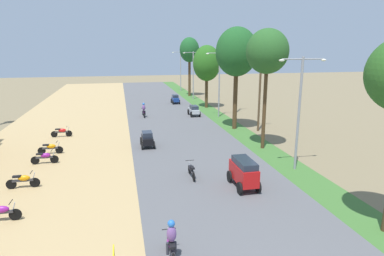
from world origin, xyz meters
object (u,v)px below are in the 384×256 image
Objects in this scene: streetlamp_far at (193,72)px; motorbike_ahead_third at (144,110)px; utility_pole_far at (260,85)px; motorbike_foreground_rider at (171,240)px; car_van_red at (244,171)px; motorbike_ahead_second at (191,169)px; median_tree_second at (267,52)px; car_sedan_silver at (194,110)px; parked_motorbike_third at (23,180)px; streetlamp_near at (299,106)px; utility_pole_near at (235,73)px; median_tree_fourth at (207,64)px; streetlamp_mid at (219,80)px; parked_motorbike_sixth at (62,132)px; parked_motorbike_fourth at (45,157)px; car_hatchback_black at (147,139)px; car_hatchback_blue at (175,99)px; median_tree_third at (237,52)px; parked_motorbike_fifth at (51,148)px; parked_motorbike_second at (1,212)px; streetlamp_farthest at (181,68)px; median_tree_fifth at (189,50)px.

streetlamp_far reaches higher than motorbike_ahead_third.
motorbike_foreground_rider is (-11.22, -18.07, -3.55)m from utility_pole_far.
motorbike_foreground_rider is (-5.01, -5.66, -0.17)m from car_van_red.
median_tree_second is at bearing 35.25° from motorbike_ahead_second.
utility_pole_far is 3.73× the size of car_sedan_silver.
parked_motorbike_third is 0.20× the size of median_tree_second.
streetlamp_near is 20.93m from motorbike_ahead_third.
median_tree_second is 15.34m from car_sedan_silver.
streetlamp_near is 0.76× the size of utility_pole_near.
median_tree_fourth reaches higher than streetlamp_mid.
median_tree_fourth reaches higher than motorbike_ahead_second.
motorbike_ahead_second is (9.28, -11.70, 0.02)m from parked_motorbike_sixth.
streetlamp_far is 3.99× the size of motorbike_ahead_third.
streetlamp_near reaches higher than parked_motorbike_fourth.
car_hatchback_black is at bearing 88.68° from motorbike_foreground_rider.
car_hatchback_blue is (5.65, 20.33, 0.00)m from car_hatchback_black.
parked_motorbike_fourth is at bearing -160.57° from car_hatchback_black.
utility_pole_far is at bearing -39.60° from motorbike_ahead_third.
streetlamp_near is 1.01× the size of streetlamp_far.
median_tree_third reaches higher than median_tree_second.
utility_pole_near is at bearing 20.64° from parked_motorbike_sixth.
streetlamp_mid is 20.17m from car_van_red.
parked_motorbike_third is 18.34m from median_tree_second.
car_van_red reaches higher than car_sedan_silver.
median_tree_second is at bearing 91.56° from streetlamp_near.
streetlamp_mid is 3.24× the size of car_sedan_silver.
streetlamp_mid is (16.24, 10.59, 3.75)m from parked_motorbike_fifth.
motorbike_ahead_third is at bearing 57.21° from parked_motorbike_fifth.
car_hatchback_black is at bearing -105.53° from car_hatchback_blue.
utility_pole_far is at bearing -4.39° from parked_motorbike_sixth.
parked_motorbike_second is at bearing -92.47° from parked_motorbike_fourth.
car_hatchback_blue is 35.64m from motorbike_foreground_rider.
median_tree_fourth is 5.31m from utility_pole_near.
parked_motorbike_fourth is 0.90× the size of car_hatchback_blue.
streetlamp_farthest is 0.84× the size of utility_pole_far.
streetlamp_near is 4.02× the size of motorbike_ahead_third.
median_tree_second is 12.91m from streetlamp_mid.
motorbike_ahead_third reaches higher than car_hatchback_black.
motorbike_ahead_third is at bearing 138.32° from median_tree_third.
median_tree_third reaches higher than motorbike_ahead_second.
median_tree_third is 17.56m from car_hatchback_blue.
parked_motorbike_third is at bearing -116.07° from car_hatchback_blue.
streetlamp_far is 1.01× the size of streetlamp_farthest.
median_tree_fifth is at bearing 66.19° from parked_motorbike_second.
utility_pole_far reaches higher than car_sedan_silver.
parked_motorbike_sixth is 8.56m from car_hatchback_black.
car_hatchback_black is at bearing -108.52° from median_tree_fifth.
streetlamp_mid is 4.58m from car_sedan_silver.
streetlamp_near is at bearing -65.87° from motorbike_ahead_third.
median_tree_fourth reaches higher than motorbike_foreground_rider.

